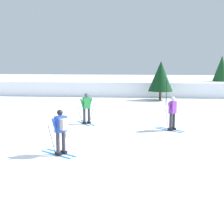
{
  "coord_description": "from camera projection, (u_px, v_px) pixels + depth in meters",
  "views": [
    {
      "loc": [
        2.88,
        -11.6,
        3.49
      ],
      "look_at": [
        1.46,
        3.14,
        0.9
      ],
      "focal_mm": 47.85,
      "sensor_mm": 36.0,
      "label": 1
    }
  ],
  "objects": [
    {
      "name": "skier_blue",
      "position": [
        61.0,
        130.0,
        10.96
      ],
      "size": [
        1.55,
        1.17,
        1.71
      ],
      "color": "#237AC6",
      "rests_on": "ground"
    },
    {
      "name": "conifer_far_right",
      "position": [
        221.0,
        72.0,
        29.63
      ],
      "size": [
        2.09,
        2.09,
        3.92
      ],
      "color": "#513823",
      "rests_on": "ground"
    },
    {
      "name": "far_snow_ridge",
      "position": [
        114.0,
        86.0,
        31.86
      ],
      "size": [
        80.0,
        7.53,
        1.4
      ],
      "primitive_type": "cube",
      "color": "white",
      "rests_on": "ground"
    },
    {
      "name": "ground_plane",
      "position": [
        69.0,
        146.0,
        12.25
      ],
      "size": [
        120.0,
        120.0,
        0.0
      ],
      "primitive_type": "plane",
      "color": "white"
    },
    {
      "name": "trail_marker_pole",
      "position": [
        166.0,
        93.0,
        23.15
      ],
      "size": [
        0.05,
        0.05,
        1.98
      ],
      "primitive_type": "cylinder",
      "color": "black",
      "rests_on": "ground"
    },
    {
      "name": "skier_purple",
      "position": [
        172.0,
        112.0,
        14.84
      ],
      "size": [
        1.5,
        1.27,
        1.71
      ],
      "color": "#237AC6",
      "rests_on": "ground"
    },
    {
      "name": "conifer_far_left",
      "position": [
        161.0,
        76.0,
        25.93
      ],
      "size": [
        2.13,
        2.13,
        3.4
      ],
      "color": "#513823",
      "rests_on": "ground"
    },
    {
      "name": "skier_green",
      "position": [
        86.0,
        107.0,
        16.37
      ],
      "size": [
        1.23,
        1.52,
        1.71
      ],
      "color": "#237AC6",
      "rests_on": "ground"
    }
  ]
}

